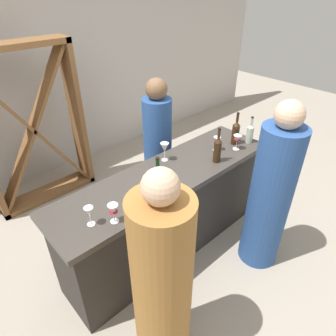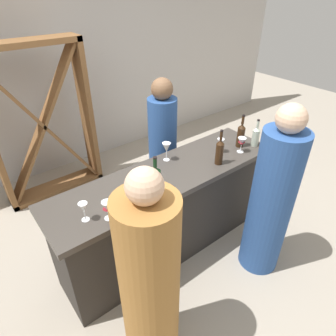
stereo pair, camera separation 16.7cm
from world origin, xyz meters
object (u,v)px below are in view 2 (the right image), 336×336
wine_bottle_second_left_amber_brown (220,151)px  wine_glass_far_center (221,143)px  wine_bottle_leftmost_dark_green (155,178)px  wine_bottle_second_right_clear_pale (256,136)px  wine_bottle_center_amber_brown (241,135)px  person_center_guest (150,284)px  wine_glass_near_right (242,142)px  person_left_guest (271,201)px  wine_rack (42,125)px  wine_glass_near_center (107,208)px  wine_glass_far_left (83,208)px  wine_glass_far_right (166,148)px  wine_glass_near_left (152,187)px  person_right_guest (163,152)px

wine_bottle_second_left_amber_brown → wine_glass_far_center: 0.21m
wine_bottle_leftmost_dark_green → wine_bottle_second_right_clear_pale: wine_bottle_leftmost_dark_green is taller
wine_bottle_center_amber_brown → wine_bottle_leftmost_dark_green: bearing=-176.5°
wine_bottle_second_left_amber_brown → person_center_guest: person_center_guest is taller
person_center_guest → wine_glass_far_center: bearing=-59.5°
wine_glass_near_right → person_left_guest: bearing=-110.1°
person_left_guest → wine_rack: bearing=45.2°
wine_glass_near_center → wine_glass_far_left: 0.16m
wine_glass_far_center → wine_glass_far_right: bearing=157.7°
wine_bottle_second_right_clear_pale → wine_glass_near_left: size_ratio=1.69×
wine_glass_near_center → wine_glass_far_right: (0.79, 0.37, 0.03)m
wine_bottle_center_amber_brown → person_center_guest: size_ratio=0.21×
wine_rack → person_right_guest: 1.41m
person_left_guest → wine_bottle_second_left_amber_brown: bearing=33.5°
wine_glass_near_left → wine_rack: bearing=96.2°
wine_rack → wine_bottle_second_left_amber_brown: wine_rack is taller
wine_bottle_second_right_clear_pale → wine_glass_near_center: bearing=-178.3°
wine_bottle_leftmost_dark_green → wine_glass_near_center: size_ratio=2.03×
wine_rack → wine_bottle_second_right_clear_pale: (1.50, -1.79, 0.11)m
wine_bottle_center_amber_brown → wine_glass_near_center: (-1.52, -0.13, -0.03)m
wine_glass_near_right → wine_glass_far_right: 0.72m
wine_glass_far_center → person_center_guest: bearing=-152.8°
wine_bottle_leftmost_dark_green → wine_bottle_center_amber_brown: 1.07m
wine_glass_near_center → wine_glass_far_right: 0.87m
person_center_guest → person_right_guest: (1.06, 1.27, -0.01)m
wine_glass_near_left → person_right_guest: size_ratio=0.11×
person_center_guest → person_right_guest: size_ratio=1.04×
wine_bottle_leftmost_dark_green → person_right_guest: (0.60, 0.70, -0.30)m
wine_glass_near_left → wine_glass_near_center: size_ratio=1.10×
wine_rack → wine_bottle_second_left_amber_brown: size_ratio=5.44×
wine_glass_near_center → wine_glass_far_left: same height
wine_glass_near_center → wine_bottle_center_amber_brown: bearing=4.9°
wine_glass_near_left → wine_glass_near_center: 0.36m
wine_bottle_leftmost_dark_green → wine_bottle_second_left_amber_brown: (0.67, -0.03, 0.01)m
wine_bottle_second_right_clear_pale → wine_glass_near_right: (-0.21, -0.00, -0.00)m
person_left_guest → wine_bottle_second_right_clear_pale: bearing=-17.5°
wine_glass_near_center → wine_glass_far_right: size_ratio=0.84×
wine_bottle_second_left_amber_brown → wine_glass_near_center: (-1.13, -0.03, -0.03)m
wine_bottle_leftmost_dark_green → person_right_guest: person_right_guest is taller
person_left_guest → wine_glass_far_left: bearing=87.6°
wine_bottle_leftmost_dark_green → person_center_guest: person_center_guest is taller
wine_glass_far_right → wine_glass_near_center: bearing=-155.3°
wine_bottle_second_left_amber_brown → person_center_guest: bearing=-154.9°
wine_glass_far_left → person_left_guest: bearing=-22.3°
wine_glass_near_left → wine_glass_far_left: (-0.49, 0.10, -0.01)m
wine_glass_near_right → wine_glass_far_left: (-1.58, 0.04, 0.01)m
wine_glass_far_center → wine_glass_near_left: bearing=-168.9°
wine_glass_near_center → person_left_guest: (1.25, -0.48, -0.27)m
wine_glass_far_center → person_right_guest: bearing=110.9°
wine_glass_near_right → person_left_guest: size_ratio=0.09×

